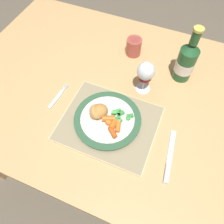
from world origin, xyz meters
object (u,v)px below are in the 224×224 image
object	(u,v)px
table_knife	(169,160)
wine_glass	(146,73)
drinking_cup	(133,46)
dinner_plate	(108,120)
fork	(57,98)
bottle	(186,61)
dining_table	(114,101)

from	to	relation	value
table_knife	wine_glass	world-z (taller)	wine_glass
wine_glass	drinking_cup	xyz separation A→B (m)	(-0.11, 0.19, -0.06)
table_knife	drinking_cup	xyz separation A→B (m)	(-0.30, 0.45, 0.04)
dinner_plate	drinking_cup	world-z (taller)	drinking_cup
dinner_plate	fork	world-z (taller)	dinner_plate
fork	wine_glass	bearing A→B (deg)	30.11
wine_glass	drinking_cup	distance (m)	0.23
dinner_plate	wine_glass	size ratio (longest dim) A/B	1.73
fork	bottle	xyz separation A→B (m)	(0.44, 0.31, 0.09)
dining_table	bottle	distance (m)	0.35
table_knife	bottle	xyz separation A→B (m)	(-0.05, 0.40, 0.09)
wine_glass	table_knife	bearing A→B (deg)	-55.12
fork	bottle	world-z (taller)	bottle
bottle	drinking_cup	xyz separation A→B (m)	(-0.25, 0.05, -0.05)
table_knife	dining_table	bearing A→B (deg)	143.70
dining_table	wine_glass	world-z (taller)	wine_glass
dining_table	bottle	world-z (taller)	bottle
fork	drinking_cup	size ratio (longest dim) A/B	1.69
dining_table	drinking_cup	world-z (taller)	drinking_cup
wine_glass	drinking_cup	bearing A→B (deg)	121.37
table_knife	wine_glass	distance (m)	0.34
wine_glass	bottle	xyz separation A→B (m)	(0.13, 0.13, -0.01)
dinner_plate	bottle	bearing A→B (deg)	58.46
fork	drinking_cup	bearing A→B (deg)	61.79
dinner_plate	bottle	xyz separation A→B (m)	(0.21, 0.34, 0.08)
dinner_plate	drinking_cup	distance (m)	0.39
drinking_cup	wine_glass	bearing A→B (deg)	-58.63
dining_table	wine_glass	bearing A→B (deg)	24.30
bottle	drinking_cup	bearing A→B (deg)	167.40
dining_table	bottle	xyz separation A→B (m)	(0.24, 0.18, 0.18)
table_knife	bottle	distance (m)	0.41
fork	table_knife	bearing A→B (deg)	-9.72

